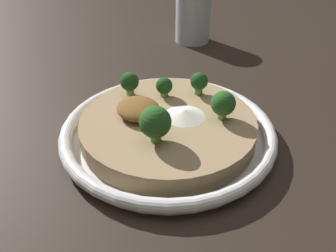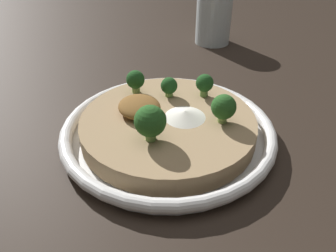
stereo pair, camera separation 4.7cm
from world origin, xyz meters
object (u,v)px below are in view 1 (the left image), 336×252
at_px(broccoli_back_right, 223,104).
at_px(drinking_glass, 193,18).
at_px(risotto_bowl, 168,129).
at_px(broccoli_left, 164,86).
at_px(broccoli_front_left, 130,82).
at_px(broccoli_back, 199,82).
at_px(broccoli_front, 155,123).

distance_m(broccoli_back_right, drinking_glass, 0.40).
height_order(risotto_bowl, broccoli_back_right, broccoli_back_right).
bearing_deg(broccoli_left, broccoli_back_right, 18.62).
distance_m(risotto_bowl, broccoli_left, 0.07).
distance_m(broccoli_front_left, drinking_glass, 0.36).
height_order(broccoli_back_right, broccoli_front_left, broccoli_back_right).
xyz_separation_m(broccoli_back, broccoli_front_left, (-0.06, -0.09, 0.00)).
height_order(risotto_bowl, broccoli_front, broccoli_front).
xyz_separation_m(risotto_bowl, drinking_glass, (-0.30, 0.27, 0.04)).
xyz_separation_m(risotto_bowl, broccoli_front_left, (-0.09, -0.01, 0.04)).
xyz_separation_m(broccoli_back, broccoli_front, (0.07, -0.12, 0.01)).
bearing_deg(broccoli_back, broccoli_back_right, -12.42).
relative_size(risotto_bowl, broccoli_back_right, 7.44).
height_order(broccoli_front, broccoli_left, broccoli_front).
xyz_separation_m(broccoli_front, drinking_glass, (-0.34, 0.32, -0.01)).
relative_size(broccoli_back, broccoli_left, 1.16).
height_order(broccoli_front, drinking_glass, drinking_glass).
height_order(broccoli_back, broccoli_left, broccoli_back).
bearing_deg(broccoli_front_left, drinking_glass, 126.57).
distance_m(broccoli_front, broccoli_left, 0.12).
relative_size(broccoli_front_left, broccoli_left, 1.20).
xyz_separation_m(broccoli_front_left, broccoli_left, (0.03, 0.04, -0.00)).
bearing_deg(drinking_glass, broccoli_back, -35.75).
bearing_deg(broccoli_left, broccoli_front, -38.71).
height_order(broccoli_front_left, drinking_glass, drinking_glass).
relative_size(broccoli_back, broccoli_front, 0.74).
relative_size(risotto_bowl, broccoli_back, 8.54).
relative_size(risotto_bowl, drinking_glass, 2.73).
distance_m(broccoli_left, drinking_glass, 0.35).
bearing_deg(risotto_bowl, broccoli_left, 151.61).
bearing_deg(broccoli_back, broccoli_front_left, -122.61).
relative_size(risotto_bowl, broccoli_front_left, 8.26).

